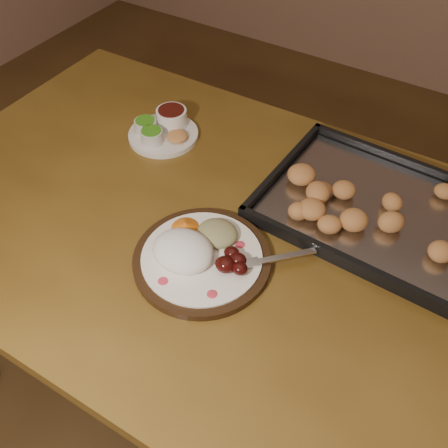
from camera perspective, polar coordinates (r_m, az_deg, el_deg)
The scene contains 5 objects.
ground at distance 1.77m, azimuth -3.51°, elevation -13.05°, with size 4.00×4.00×0.00m, color brown.
dining_table at distance 1.13m, azimuth 0.65°, elevation -3.74°, with size 1.51×0.92×0.75m.
dinner_plate at distance 0.99m, azimuth -2.87°, elevation -3.43°, with size 0.33×0.27×0.06m.
condiment_saucer at distance 1.29m, azimuth -6.95°, elevation 10.74°, with size 0.18×0.18×0.06m.
baking_tray at distance 1.12m, azimuth 17.44°, elevation 1.68°, with size 0.51×0.39×0.05m.
Camera 1 is at (0.55, -0.69, 1.53)m, focal length 40.00 mm.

